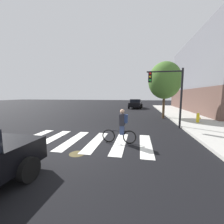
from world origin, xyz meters
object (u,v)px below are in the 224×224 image
(manhole_cover, at_px, (77,154))
(traffic_light_near, at_px, (169,88))
(cyclist, at_px, (121,126))
(street_tree_near, at_px, (165,81))
(fire_hydrant, at_px, (198,118))
(sedan_mid, at_px, (136,104))

(manhole_cover, xyz_separation_m, traffic_light_near, (4.48, 5.50, 2.86))
(cyclist, relative_size, street_tree_near, 0.30)
(street_tree_near, bearing_deg, fire_hydrant, -47.09)
(sedan_mid, bearing_deg, cyclist, -90.78)
(cyclist, distance_m, traffic_light_near, 5.24)
(sedan_mid, bearing_deg, traffic_light_near, -80.10)
(cyclist, bearing_deg, fire_hydrant, 45.66)
(street_tree_near, bearing_deg, manhole_cover, -116.52)
(manhole_cover, height_order, sedan_mid, sedan_mid)
(sedan_mid, xyz_separation_m, traffic_light_near, (2.62, -15.04, 2.01))
(cyclist, distance_m, street_tree_near, 9.27)
(fire_hydrant, xyz_separation_m, street_tree_near, (-2.29, 2.46, 3.26))
(cyclist, relative_size, fire_hydrant, 2.19)
(cyclist, bearing_deg, sedan_mid, 89.22)
(cyclist, xyz_separation_m, street_tree_near, (3.28, 8.16, 2.95))
(manhole_cover, relative_size, cyclist, 0.37)
(sedan_mid, distance_m, fire_hydrant, 14.26)
(manhole_cover, distance_m, sedan_mid, 20.64)
(cyclist, xyz_separation_m, fire_hydrant, (5.57, 5.70, -0.31))
(cyclist, height_order, fire_hydrant, cyclist)
(street_tree_near, bearing_deg, traffic_light_near, -95.25)
(sedan_mid, height_order, cyclist, cyclist)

